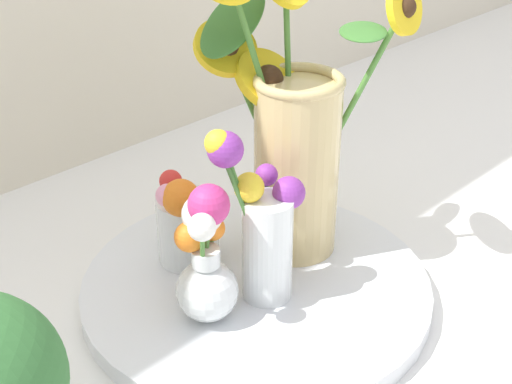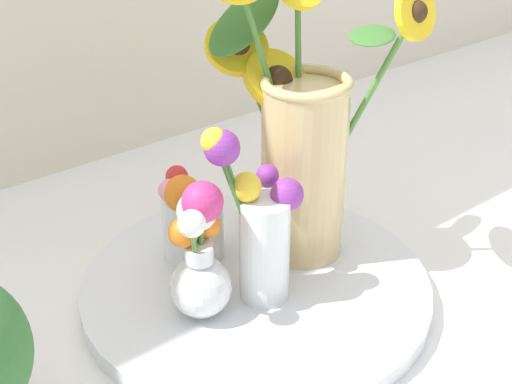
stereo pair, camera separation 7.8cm
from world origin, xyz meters
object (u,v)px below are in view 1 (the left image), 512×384
at_px(vase_bulb_right, 206,259).
at_px(vase_small_center, 262,225).
at_px(serving_tray, 256,287).
at_px(mason_jar_sunflowers, 292,139).
at_px(vase_small_back, 186,223).

bearing_deg(vase_bulb_right, vase_small_center, -12.73).
xyz_separation_m(serving_tray, mason_jar_sunflowers, (0.09, 0.03, 0.16)).
height_order(vase_small_center, vase_small_back, vase_small_center).
distance_m(mason_jar_sunflowers, vase_small_center, 0.12).
height_order(serving_tray, vase_small_center, vase_small_center).
xyz_separation_m(serving_tray, vase_small_center, (-0.01, -0.02, 0.10)).
relative_size(serving_tray, mason_jar_sunflowers, 1.06).
bearing_deg(serving_tray, mason_jar_sunflowers, 16.64).
bearing_deg(serving_tray, vase_bulb_right, -174.46).
distance_m(serving_tray, mason_jar_sunflowers, 0.18).
relative_size(serving_tray, vase_bulb_right, 2.57).
relative_size(vase_bulb_right, vase_small_back, 1.23).
distance_m(vase_small_center, vase_small_back, 0.12).
distance_m(vase_small_center, vase_bulb_right, 0.07).
relative_size(vase_small_center, vase_bulb_right, 1.31).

